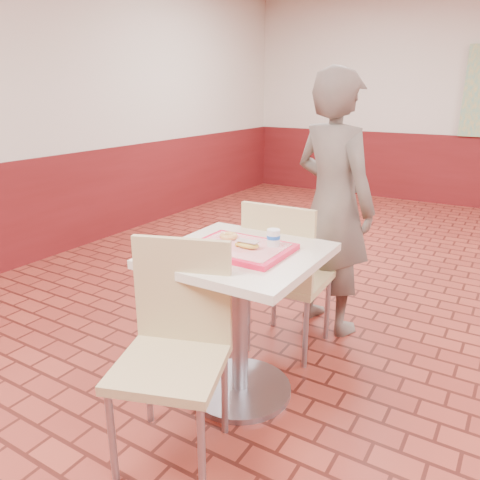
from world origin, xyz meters
The scene contains 8 objects.
main_table centered at (-1.14, -0.46, 0.57)m, with size 0.80×0.80×0.84m.
chair_main_front centered at (-1.18, -0.95, 0.56)m, with size 0.59×0.59×1.00m.
chair_main_back centered at (-1.13, 0.06, 0.56)m, with size 0.48×0.48×1.00m.
customer centered at (-1.03, 0.56, 0.89)m, with size 0.65×0.42×1.77m, color #62564B.
serving_tray centered at (-1.14, -0.46, 0.86)m, with size 0.50×0.39×0.03m.
ring_donut centered at (-1.25, -0.40, 0.89)m, with size 0.10×0.10×0.03m, color #DB9C4F.
long_john_donut centered at (-1.09, -0.48, 0.89)m, with size 0.14×0.07×0.04m.
paper_cup centered at (-1.00, -0.38, 0.92)m, with size 0.07×0.07×0.09m.
Camera 1 is at (0.04, -2.39, 1.64)m, focal length 35.00 mm.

